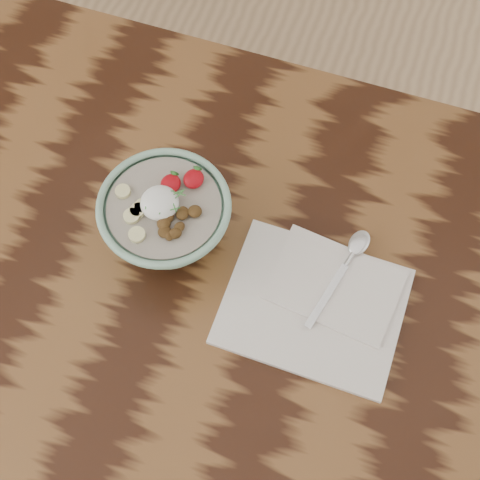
{
  "coord_description": "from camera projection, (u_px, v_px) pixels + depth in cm",
  "views": [
    {
      "loc": [
        24.12,
        -34.77,
        171.47
      ],
      "look_at": [
        11.33,
        2.9,
        86.69
      ],
      "focal_mm": 50.0,
      "sensor_mm": 36.0,
      "label": 1
    }
  ],
  "objects": [
    {
      "name": "table",
      "position": [
        171.0,
        288.0,
        1.13
      ],
      "size": [
        160.0,
        90.0,
        75.0
      ],
      "color": "black",
      "rests_on": "ground"
    },
    {
      "name": "breakfast_bowl",
      "position": [
        167.0,
        219.0,
        1.01
      ],
      "size": [
        19.83,
        19.83,
        13.33
      ],
      "rotation": [
        0.0,
        0.0,
        -0.18
      ],
      "color": "#87B69D",
      "rests_on": "table"
    },
    {
      "name": "spoon",
      "position": [
        351.0,
        256.0,
        1.03
      ],
      "size": [
        6.43,
        18.55,
        0.97
      ],
      "rotation": [
        0.0,
        0.0,
        -0.24
      ],
      "color": "silver",
      "rests_on": "napkin"
    },
    {
      "name": "napkin",
      "position": [
        318.0,
        302.0,
        1.01
      ],
      "size": [
        26.86,
        22.74,
        1.64
      ],
      "rotation": [
        0.0,
        0.0,
        -0.01
      ],
      "color": "white",
      "rests_on": "table"
    }
  ]
}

